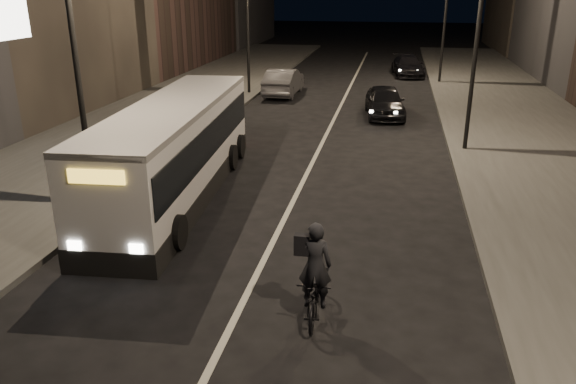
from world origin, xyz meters
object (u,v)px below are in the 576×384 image
at_px(streetlight_right_mid, 473,7).
at_px(car_far, 408,66).
at_px(streetlight_left_near, 80,16).
at_px(car_near, 385,102).
at_px(car_mid, 283,82).
at_px(cyclist_on_bicycle, 315,286).
at_px(city_bus, 176,146).

bearing_deg(streetlight_right_mid, car_far, 95.17).
distance_m(streetlight_left_near, car_near, 16.40).
height_order(streetlight_left_near, car_mid, streetlight_left_near).
xyz_separation_m(cyclist_on_bicycle, car_mid, (-5.14, 22.76, 0.08)).
bearing_deg(car_near, city_bus, -123.10).
bearing_deg(car_mid, car_far, -129.11).
relative_size(cyclist_on_bicycle, car_far, 0.45).
bearing_deg(streetlight_left_near, streetlight_right_mid, 36.88).
height_order(car_near, car_mid, car_mid).
height_order(city_bus, cyclist_on_bicycle, city_bus).
xyz_separation_m(streetlight_right_mid, cyclist_on_bicycle, (-3.80, -12.46, -4.66)).
distance_m(streetlight_right_mid, cyclist_on_bicycle, 13.84).
height_order(cyclist_on_bicycle, car_far, cyclist_on_bicycle).
relative_size(cyclist_on_bicycle, car_near, 0.48).
bearing_deg(car_far, city_bus, -113.49).
xyz_separation_m(city_bus, car_near, (5.95, 12.19, -0.82)).
bearing_deg(city_bus, streetlight_right_mid, 31.71).
relative_size(streetlight_right_mid, city_bus, 0.76).
height_order(streetlight_left_near, city_bus, streetlight_left_near).
distance_m(streetlight_left_near, city_bus, 4.46).
xyz_separation_m(streetlight_right_mid, car_near, (-2.98, 5.73, -4.62)).
height_order(streetlight_right_mid, cyclist_on_bicycle, streetlight_right_mid).
distance_m(car_near, car_far, 13.46).
xyz_separation_m(car_mid, car_far, (7.20, 8.84, -0.09)).
relative_size(car_near, car_mid, 0.92).
height_order(streetlight_left_near, car_near, streetlight_left_near).
bearing_deg(streetlight_right_mid, cyclist_on_bicycle, -106.94).
xyz_separation_m(streetlight_left_near, cyclist_on_bicycle, (6.87, -4.46, -4.66)).
distance_m(cyclist_on_bicycle, car_far, 31.66).
distance_m(streetlight_right_mid, car_mid, 14.38).
bearing_deg(streetlight_left_near, cyclist_on_bicycle, -33.02).
bearing_deg(streetlight_left_near, car_near, 60.78).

